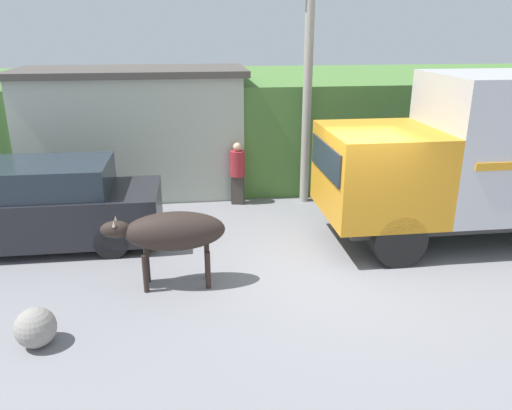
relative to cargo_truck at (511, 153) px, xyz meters
The scene contains 9 objects.
ground_plane 4.19m from the cargo_truck, 165.33° to the right, with size 60.00×60.00×0.00m, color gray.
hillside_embankment 7.58m from the cargo_truck, 118.87° to the left, with size 32.00×6.98×2.81m.
building_backdrop 8.84m from the cargo_truck, 151.16° to the left, with size 5.74×2.70×3.21m.
cargo_truck is the anchor object (origin of this frame).
brown_cow 6.85m from the cargo_truck, 169.77° to the right, with size 2.03×0.66×1.33m.
parked_suv 9.41m from the cargo_truck, behind, with size 4.66×1.82×1.71m.
pedestrian_on_hill 6.01m from the cargo_truck, 151.49° to the left, with size 0.44×0.44×1.55m.
utility_pole 4.68m from the cargo_truck, 141.30° to the left, with size 0.90×0.22×5.84m.
roadside_rock 9.10m from the cargo_truck, 162.45° to the right, with size 0.56×0.56×0.56m.
Camera 1 is at (-2.65, -7.98, 4.18)m, focal length 35.00 mm.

